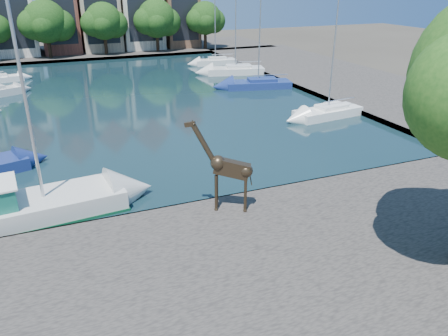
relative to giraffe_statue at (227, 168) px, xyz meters
name	(u,v)px	position (x,y,z in m)	size (l,w,h in m)	color
ground	(210,206)	(-0.37, 1.39, -2.71)	(160.00, 160.00, 0.00)	#38332B
water_basin	(126,99)	(-0.37, 25.39, -2.67)	(38.00, 50.00, 0.08)	black
near_quay	(273,280)	(-0.37, -5.61, -2.46)	(50.00, 14.00, 0.50)	#4B4641
far_quay	(89,52)	(-0.37, 57.39, -2.46)	(60.00, 16.00, 0.50)	#4B4641
right_quay	(336,77)	(24.63, 25.39, -2.46)	(14.00, 52.00, 0.50)	#4B4641
townhouse_west_inner	(10,6)	(-10.87, 57.38, 4.63)	(6.43, 9.18, 15.15)	white
townhouse_east_inner	(97,2)	(1.63, 57.38, 5.02)	(5.94, 9.18, 15.79)	tan
townhouse_east_end	(177,4)	(14.63, 57.38, 4.39)	(5.44, 9.18, 14.43)	brown
far_tree_mid_west	(47,23)	(-6.26, 51.88, 2.58)	(7.80, 6.00, 8.00)	#332114
far_tree_mid_east	(104,22)	(1.73, 51.88, 2.41)	(7.02, 5.40, 7.52)	#332114
far_tree_east	(157,20)	(9.74, 51.88, 2.52)	(7.54, 5.80, 7.84)	#332114
far_tree_far_east	(206,19)	(17.72, 51.88, 2.36)	(6.76, 5.20, 7.36)	#332114
giraffe_statue	(227,168)	(0.00, 0.00, 0.00)	(2.95, 1.71, 4.51)	#332719
motorsailer	(11,207)	(-9.91, 3.35, -1.79)	(10.29, 3.90, 11.02)	silver
sailboat_left_e	(0,78)	(-12.37, 38.57, -2.15)	(5.09, 2.63, 8.08)	white
sailboat_right_a	(328,110)	(14.63, 12.60, -2.05)	(6.34, 2.86, 11.41)	white
sailboat_right_b	(258,83)	(13.92, 24.70, -2.07)	(7.36, 3.94, 10.56)	navy
sailboat_right_c	(235,69)	(14.63, 32.65, -2.03)	(7.42, 4.07, 10.98)	silver
sailboat_right_d	(215,61)	(14.63, 39.56, -2.06)	(5.70, 2.47, 9.50)	silver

